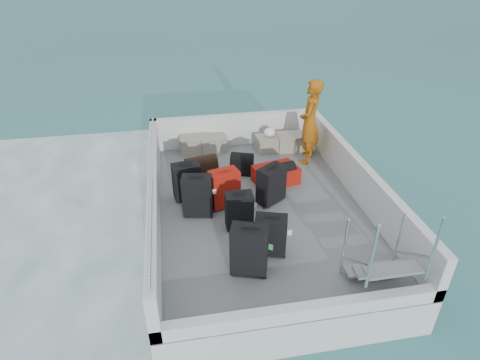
# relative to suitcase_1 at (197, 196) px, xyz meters

# --- Properties ---
(ground) EXTENTS (160.00, 160.00, 0.00)m
(ground) POSITION_rel_suitcase_1_xyz_m (1.05, 0.09, -0.97)
(ground) COLOR #19575A
(ground) RESTS_ON ground
(ferry_hull) EXTENTS (3.60, 5.00, 0.60)m
(ferry_hull) POSITION_rel_suitcase_1_xyz_m (1.05, 0.09, -0.67)
(ferry_hull) COLOR silver
(ferry_hull) RESTS_ON ground
(deck) EXTENTS (3.30, 4.70, 0.02)m
(deck) POSITION_rel_suitcase_1_xyz_m (1.05, 0.09, -0.36)
(deck) COLOR slate
(deck) RESTS_ON ferry_hull
(deck_fittings) EXTENTS (3.60, 5.00, 0.90)m
(deck_fittings) POSITION_rel_suitcase_1_xyz_m (1.39, -0.23, 0.02)
(deck_fittings) COLOR silver
(deck_fittings) RESTS_ON deck
(suitcase_1) EXTENTS (0.51, 0.35, 0.70)m
(suitcase_1) POSITION_rel_suitcase_1_xyz_m (0.00, 0.00, 0.00)
(suitcase_1) COLOR black
(suitcase_1) RESTS_ON deck
(suitcase_2) EXTENTS (0.49, 0.33, 0.66)m
(suitcase_2) POSITION_rel_suitcase_1_xyz_m (-0.14, 0.52, -0.02)
(suitcase_2) COLOR black
(suitcase_2) RESTS_ON deck
(suitcase_3) EXTENTS (0.55, 0.42, 0.73)m
(suitcase_3) POSITION_rel_suitcase_1_xyz_m (0.56, -1.45, 0.01)
(suitcase_3) COLOR black
(suitcase_3) RESTS_ON deck
(suitcase_4) EXTENTS (0.42, 0.25, 0.62)m
(suitcase_4) POSITION_rel_suitcase_1_xyz_m (0.60, -0.47, -0.04)
(suitcase_4) COLOR black
(suitcase_4) RESTS_ON deck
(suitcase_5) EXTENTS (0.54, 0.40, 0.66)m
(suitcase_5) POSITION_rel_suitcase_1_xyz_m (0.46, 0.18, -0.02)
(suitcase_5) COLOR #AB180D
(suitcase_5) RESTS_ON deck
(suitcase_6) EXTENTS (0.50, 0.38, 0.62)m
(suitcase_6) POSITION_rel_suitcase_1_xyz_m (0.93, -1.13, -0.04)
(suitcase_6) COLOR black
(suitcase_6) RESTS_ON deck
(suitcase_7) EXTENTS (0.55, 0.49, 0.67)m
(suitcase_7) POSITION_rel_suitcase_1_xyz_m (1.26, 0.16, -0.02)
(suitcase_7) COLOR black
(suitcase_7) RESTS_ON deck
(suitcase_8) EXTENTS (0.88, 0.68, 0.31)m
(suitcase_8) POSITION_rel_suitcase_1_xyz_m (1.51, 0.78, -0.20)
(suitcase_8) COLOR #AB180D
(suitcase_8) RESTS_ON deck
(duffel_0) EXTENTS (0.64, 0.41, 0.32)m
(duffel_0) POSITION_rel_suitcase_1_xyz_m (0.17, 1.24, -0.19)
(duffel_0) COLOR black
(duffel_0) RESTS_ON deck
(duffel_1) EXTENTS (0.50, 0.42, 0.32)m
(duffel_1) POSITION_rel_suitcase_1_xyz_m (0.95, 1.24, -0.19)
(duffel_1) COLOR black
(duffel_1) RESTS_ON deck
(duffel_2) EXTENTS (0.54, 0.39, 0.32)m
(duffel_2) POSITION_rel_suitcase_1_xyz_m (1.59, 0.71, -0.19)
(duffel_2) COLOR black
(duffel_2) RESTS_ON deck
(crate_0) EXTENTS (0.59, 0.43, 0.35)m
(crate_0) POSITION_rel_suitcase_1_xyz_m (0.13, 2.29, -0.18)
(crate_0) COLOR gray
(crate_0) RESTS_ON deck
(crate_1) EXTENTS (0.59, 0.46, 0.32)m
(crate_1) POSITION_rel_suitcase_1_xyz_m (0.51, 2.27, -0.19)
(crate_1) COLOR gray
(crate_1) RESTS_ON deck
(crate_2) EXTENTS (0.52, 0.37, 0.31)m
(crate_2) POSITION_rel_suitcase_1_xyz_m (1.70, 2.07, -0.20)
(crate_2) COLOR gray
(crate_2) RESTS_ON deck
(crate_3) EXTENTS (0.58, 0.42, 0.33)m
(crate_3) POSITION_rel_suitcase_1_xyz_m (2.16, 2.03, -0.19)
(crate_3) COLOR gray
(crate_3) RESTS_ON deck
(yellow_bag) EXTENTS (0.28, 0.26, 0.22)m
(yellow_bag) POSITION_rel_suitcase_1_xyz_m (2.50, 1.83, -0.24)
(yellow_bag) COLOR yellow
(yellow_bag) RESTS_ON deck
(white_bag) EXTENTS (0.24, 0.24, 0.18)m
(white_bag) POSITION_rel_suitcase_1_xyz_m (1.70, 2.07, 0.05)
(white_bag) COLOR white
(white_bag) RESTS_ON crate_2
(passenger) EXTENTS (0.64, 0.74, 1.69)m
(passenger) POSITION_rel_suitcase_1_xyz_m (2.35, 1.50, 0.49)
(passenger) COLOR orange
(passenger) RESTS_ON deck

